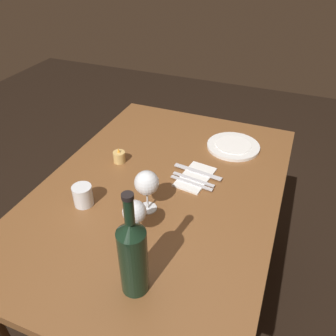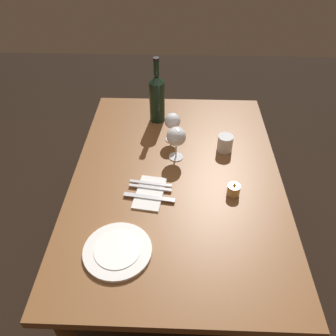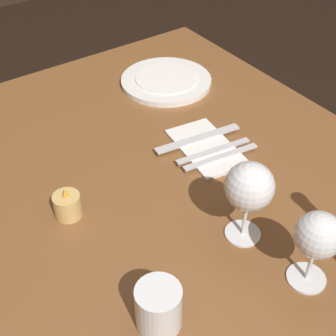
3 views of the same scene
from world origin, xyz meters
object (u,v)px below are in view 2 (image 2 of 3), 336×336
at_px(folded_napkin, 150,193).
at_px(fork_outer, 150,183).
at_px(wine_glass_right, 176,137).
at_px(dinner_plate, 117,251).
at_px(water_tumbler, 225,144).
at_px(votive_candle, 233,190).
at_px(fork_inner, 150,188).
at_px(table_knife, 149,197).
at_px(wine_glass_left, 172,122).
at_px(wine_bottle, 157,97).

distance_m(folded_napkin, fork_outer, 0.05).
relative_size(wine_glass_right, dinner_plate, 0.67).
height_order(water_tumbler, votive_candle, water_tumbler).
bearing_deg(fork_inner, water_tumbler, 129.71).
distance_m(wine_glass_right, table_knife, 0.30).
relative_size(water_tumbler, dinner_plate, 0.33).
distance_m(fork_inner, table_knife, 0.06).
relative_size(wine_glass_left, wine_bottle, 0.43).
distance_m(wine_glass_left, dinner_plate, 0.69).
height_order(fork_inner, table_knife, same).
height_order(wine_bottle, votive_candle, wine_bottle).
bearing_deg(wine_glass_left, folded_napkin, -12.52).
distance_m(dinner_plate, table_knife, 0.27).
height_order(wine_glass_right, wine_bottle, wine_bottle).
relative_size(water_tumbler, fork_outer, 0.44).
relative_size(wine_bottle, dinner_plate, 1.42).
bearing_deg(water_tumbler, wine_glass_left, -106.55).
distance_m(wine_glass_right, dinner_plate, 0.57).
distance_m(folded_napkin, fork_inner, 0.03).
bearing_deg(dinner_plate, fork_inner, 163.75).
height_order(dinner_plate, folded_napkin, dinner_plate).
xyz_separation_m(wine_glass_right, folded_napkin, (0.24, -0.10, -0.11)).
height_order(votive_candle, dinner_plate, votive_candle).
height_order(fork_inner, fork_outer, same).
xyz_separation_m(water_tumbler, fork_inner, (0.27, -0.33, -0.02)).
bearing_deg(fork_outer, wine_glass_left, 165.62).
relative_size(folded_napkin, fork_outer, 1.13).
bearing_deg(water_tumbler, votive_candle, 1.91).
distance_m(water_tumbler, folded_napkin, 0.45).
bearing_deg(wine_glass_right, water_tumbler, 105.34).
bearing_deg(dinner_plate, wine_glass_right, 159.67).
bearing_deg(votive_candle, fork_outer, -96.79).
distance_m(wine_glass_right, water_tumbler, 0.25).
bearing_deg(wine_glass_left, votive_candle, 35.29).
bearing_deg(table_knife, votive_candle, 96.62).
bearing_deg(fork_inner, wine_glass_right, 154.10).
distance_m(votive_candle, folded_napkin, 0.34).
bearing_deg(wine_glass_right, votive_candle, 46.19).
bearing_deg(wine_bottle, wine_glass_left, 25.60).
relative_size(wine_glass_left, fork_inner, 0.81).
bearing_deg(fork_inner, table_knife, 0.00).
bearing_deg(folded_napkin, votive_candle, 91.60).
bearing_deg(fork_outer, votive_candle, 83.21).
relative_size(fork_inner, fork_outer, 1.00).
xyz_separation_m(dinner_plate, fork_outer, (-0.33, 0.09, 0.00)).
xyz_separation_m(wine_glass_left, folded_napkin, (0.37, -0.08, -0.10)).
bearing_deg(wine_glass_left, dinner_plate, -14.74).
bearing_deg(wine_bottle, wine_glass_right, 18.44).
distance_m(votive_candle, fork_outer, 0.34).
xyz_separation_m(votive_candle, folded_napkin, (0.01, -0.34, -0.02)).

